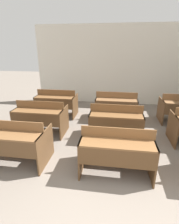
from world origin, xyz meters
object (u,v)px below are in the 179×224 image
object	(u,v)px
bench_front_left	(14,141)
bench_front_center	(117,149)
bench_second_left	(41,116)
bench_third_center	(116,105)
bench_third_left	(57,102)
bench_second_center	(116,121)

from	to	relation	value
bench_front_left	bench_front_center	xyz separation A→B (m)	(1.99, -0.01, 0.00)
bench_front_center	bench_second_left	bearing A→B (deg)	146.71
bench_front_center	bench_third_center	world-z (taller)	same
bench_second_left	bench_third_left	world-z (taller)	same
bench_front_left	bench_second_center	size ratio (longest dim) A/B	1.00
bench_front_center	bench_second_left	distance (m)	2.38
bench_front_center	bench_third_left	distance (m)	3.29
bench_second_left	bench_third_left	distance (m)	1.31
bench_front_center	bench_third_center	distance (m)	2.59
bench_front_left	bench_third_left	size ratio (longest dim) A/B	1.00
bench_third_left	bench_third_center	bearing A→B (deg)	-0.75
bench_front_center	bench_second_center	bearing A→B (deg)	91.01
bench_second_left	bench_second_center	world-z (taller)	same
bench_third_left	bench_front_center	bearing A→B (deg)	-52.70
bench_second_center	bench_front_left	bearing A→B (deg)	-146.65
bench_front_left	bench_third_center	bearing A→B (deg)	52.75
bench_third_left	bench_second_center	bearing A→B (deg)	-33.70
bench_front_left	bench_third_left	bearing A→B (deg)	90.11
bench_second_left	bench_front_center	bearing A→B (deg)	-33.29
bench_second_left	bench_third_center	world-z (taller)	same
bench_front_left	bench_front_center	size ratio (longest dim) A/B	1.00
bench_third_center	bench_front_center	bearing A→B (deg)	-89.44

